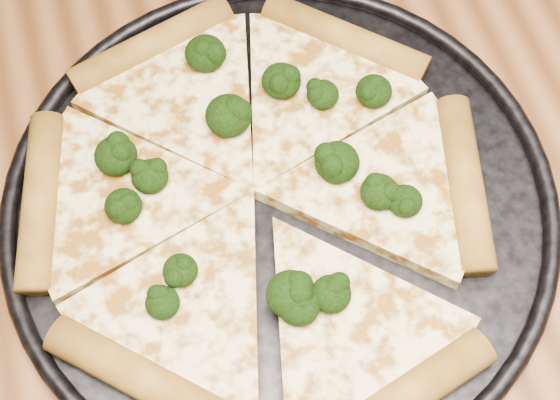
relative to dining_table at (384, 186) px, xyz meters
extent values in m
plane|color=brown|center=(0.00, 0.00, -0.66)|extent=(4.00, 4.00, 0.00)
cube|color=brown|center=(0.00, 0.00, 0.07)|extent=(1.20, 0.90, 0.04)
cylinder|color=black|center=(-0.11, -0.04, 0.09)|extent=(0.40, 0.40, 0.01)
torus|color=black|center=(-0.11, -0.04, 0.10)|extent=(0.42, 0.42, 0.01)
cylinder|color=#A57929|center=(-0.02, 0.09, 0.11)|extent=(0.12, 0.12, 0.03)
cylinder|color=#A57929|center=(-0.17, 0.12, 0.11)|extent=(0.14, 0.07, 0.03)
cylinder|color=#A57929|center=(-0.28, 0.01, 0.11)|extent=(0.06, 0.14, 0.03)
cylinder|color=#A57929|center=(-0.23, -0.14, 0.11)|extent=(0.12, 0.12, 0.03)
cylinder|color=#A57929|center=(0.03, -0.06, 0.11)|extent=(0.06, 0.14, 0.03)
ellipsoid|color=black|center=(-0.21, -0.09, 0.12)|extent=(0.02, 0.02, 0.02)
ellipsoid|color=black|center=(-0.13, 0.04, 0.12)|extent=(0.04, 0.04, 0.03)
ellipsoid|color=black|center=(-0.02, -0.07, 0.12)|extent=(0.03, 0.03, 0.02)
ellipsoid|color=black|center=(-0.13, 0.10, 0.12)|extent=(0.03, 0.03, 0.02)
ellipsoid|color=black|center=(-0.22, -0.02, 0.12)|extent=(0.03, 0.03, 0.02)
ellipsoid|color=black|center=(-0.01, 0.03, 0.12)|extent=(0.03, 0.03, 0.02)
ellipsoid|color=black|center=(-0.19, -0.07, 0.12)|extent=(0.02, 0.02, 0.02)
ellipsoid|color=black|center=(-0.10, -0.12, 0.12)|extent=(0.03, 0.03, 0.02)
ellipsoid|color=black|center=(-0.22, 0.03, 0.12)|extent=(0.03, 0.03, 0.02)
ellipsoid|color=black|center=(-0.06, -0.03, 0.12)|extent=(0.03, 0.03, 0.03)
ellipsoid|color=black|center=(-0.20, 0.00, 0.12)|extent=(0.03, 0.03, 0.02)
ellipsoid|color=black|center=(-0.04, -0.06, 0.12)|extent=(0.03, 0.03, 0.02)
ellipsoid|color=black|center=(-0.12, -0.11, 0.12)|extent=(0.03, 0.03, 0.03)
ellipsoid|color=black|center=(-0.05, 0.03, 0.12)|extent=(0.03, 0.03, 0.02)
ellipsoid|color=black|center=(-0.08, 0.06, 0.12)|extent=(0.03, 0.03, 0.02)
ellipsoid|color=black|center=(-0.12, -0.12, 0.12)|extent=(0.03, 0.03, 0.02)
camera|label=1|loc=(-0.18, -0.29, 0.66)|focal=53.14mm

